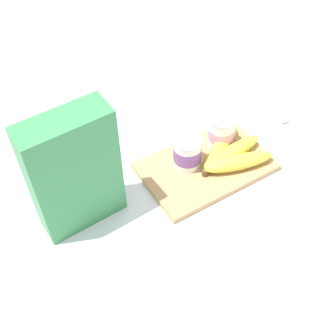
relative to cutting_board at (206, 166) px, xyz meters
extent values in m
plane|color=white|center=(0.00, 0.00, -0.01)|extent=(2.40, 2.40, 0.00)
cube|color=tan|center=(0.00, 0.00, 0.00)|extent=(0.31, 0.20, 0.02)
cube|color=#38844C|center=(-0.31, 0.03, 0.14)|extent=(0.18, 0.08, 0.29)
cylinder|color=white|center=(-0.04, 0.03, 0.05)|extent=(0.07, 0.07, 0.08)
cylinder|color=#7A4C99|center=(-0.04, 0.03, 0.05)|extent=(0.07, 0.07, 0.04)
cylinder|color=silver|center=(-0.04, 0.03, 0.09)|extent=(0.07, 0.07, 0.00)
cylinder|color=white|center=(0.07, 0.04, 0.05)|extent=(0.06, 0.06, 0.08)
cylinder|color=pink|center=(0.07, 0.04, 0.05)|extent=(0.07, 0.07, 0.03)
cylinder|color=silver|center=(0.07, 0.04, 0.09)|extent=(0.07, 0.07, 0.00)
ellipsoid|color=yellow|center=(0.06, -0.05, 0.03)|extent=(0.18, 0.08, 0.04)
ellipsoid|color=yellow|center=(0.06, -0.02, 0.03)|extent=(0.18, 0.06, 0.04)
ellipsoid|color=yellow|center=(0.05, 0.01, 0.03)|extent=(0.17, 0.12, 0.04)
cylinder|color=brown|center=(-0.02, -0.03, 0.02)|extent=(0.01, 0.01, 0.02)
cylinder|color=silver|center=(0.23, 0.01, 0.00)|extent=(0.10, 0.05, 0.01)
ellipsoid|color=silver|center=(0.28, 0.03, 0.00)|extent=(0.04, 0.04, 0.01)
camera|label=1|loc=(-0.45, -0.56, 0.79)|focal=46.40mm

